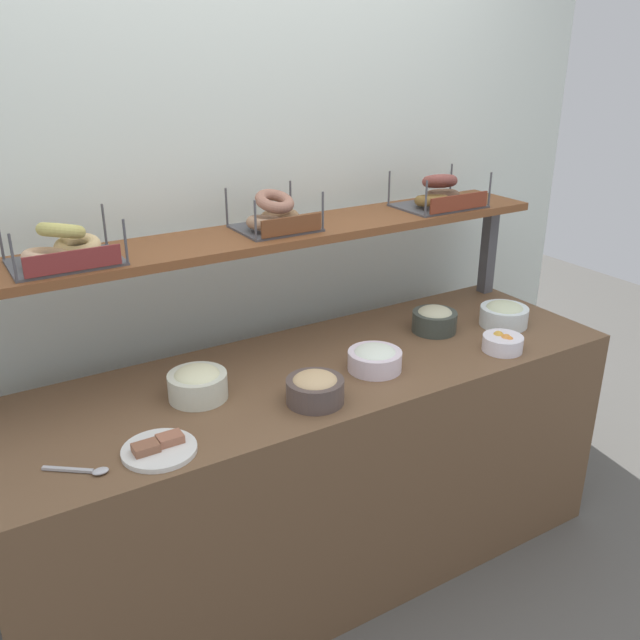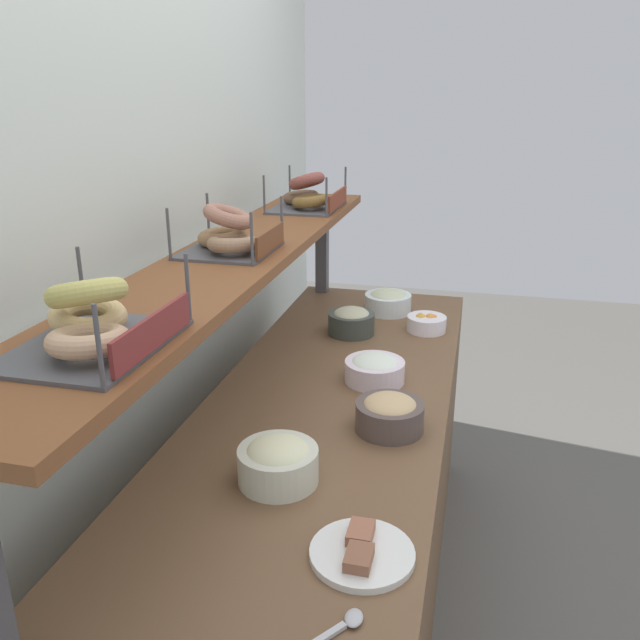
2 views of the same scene
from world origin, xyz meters
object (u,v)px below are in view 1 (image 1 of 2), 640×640
object	(u,v)px
serving_spoon_near_plate	(86,470)
bagel_basket_plain	(63,249)
bowl_cream_cheese	(375,358)
bowl_tuna_salad	(434,319)
bowl_scallion_spread	(504,314)
bagel_basket_cinnamon_raisin	(439,195)
bagel_basket_everything	(274,217)
bowl_fruit_salad	(503,343)
serving_plate_white	(159,449)
bowl_hummus	(315,388)
bowl_potato_salad	(198,383)

from	to	relation	value
serving_spoon_near_plate	bagel_basket_plain	world-z (taller)	bagel_basket_plain
bowl_cream_cheese	bowl_tuna_salad	bearing A→B (deg)	21.18
bowl_scallion_spread	bagel_basket_cinnamon_raisin	xyz separation A→B (m)	(-0.11, 0.30, 0.43)
bagel_basket_everything	bagel_basket_plain	bearing A→B (deg)	-177.90
bowl_fruit_salad	bagel_basket_cinnamon_raisin	xyz separation A→B (m)	(0.07, 0.48, 0.44)
serving_spoon_near_plate	bowl_cream_cheese	bearing A→B (deg)	5.70
bowl_tuna_salad	bowl_fruit_salad	xyz separation A→B (m)	(0.10, -0.27, -0.02)
bowl_tuna_salad	serving_plate_white	bearing A→B (deg)	-167.76
bowl_tuna_salad	serving_spoon_near_plate	bearing A→B (deg)	-169.74
bowl_scallion_spread	bagel_basket_plain	xyz separation A→B (m)	(-1.56, 0.31, 0.43)
bowl_hummus	bagel_basket_everything	xyz separation A→B (m)	(0.12, 0.48, 0.43)
serving_plate_white	bagel_basket_cinnamon_raisin	xyz separation A→B (m)	(1.36, 0.47, 0.46)
bowl_cream_cheese	bagel_basket_cinnamon_raisin	size ratio (longest dim) A/B	0.55
bowl_hummus	serving_spoon_near_plate	distance (m)	0.71
serving_plate_white	bagel_basket_everything	xyz separation A→B (m)	(0.64, 0.50, 0.47)
bowl_tuna_salad	bowl_scallion_spread	bearing A→B (deg)	-19.33
bagel_basket_cinnamon_raisin	bowl_hummus	bearing A→B (deg)	-152.17
bowl_fruit_salad	bagel_basket_cinnamon_raisin	world-z (taller)	bagel_basket_cinnamon_raisin
serving_spoon_near_plate	bowl_hummus	bearing A→B (deg)	0.97
serving_plate_white	bowl_scallion_spread	bearing A→B (deg)	6.33
bowl_scallion_spread	bagel_basket_everything	distance (m)	1.00
bowl_scallion_spread	bagel_basket_cinnamon_raisin	distance (m)	0.54
serving_plate_white	bowl_hummus	bearing A→B (deg)	2.19
bowl_hummus	bagel_basket_cinnamon_raisin	bearing A→B (deg)	27.83
bowl_cream_cheese	bowl_scallion_spread	bearing A→B (deg)	4.77
bowl_scallion_spread	serving_spoon_near_plate	xyz separation A→B (m)	(-1.67, -0.16, -0.04)
bowl_potato_salad	bagel_basket_plain	distance (m)	0.57
bowl_cream_cheese	bowl_hummus	bearing A→B (deg)	-163.24
bowl_potato_salad	bagel_basket_everything	distance (m)	0.66
bowl_cream_cheese	bagel_basket_plain	distance (m)	1.06
serving_spoon_near_plate	bowl_tuna_salad	bearing A→B (deg)	10.26
bowl_hummus	serving_plate_white	bearing A→B (deg)	-177.81
bowl_hummus	serving_plate_white	xyz separation A→B (m)	(-0.51, -0.02, -0.04)
bowl_cream_cheese	bagel_basket_everything	size ratio (longest dim) A/B	0.68
bagel_basket_plain	bagel_basket_everything	distance (m)	0.72
bowl_fruit_salad	serving_plate_white	xyz separation A→B (m)	(-1.29, 0.01, -0.02)
bowl_potato_salad	bagel_basket_cinnamon_raisin	xyz separation A→B (m)	(1.15, 0.23, 0.42)
bowl_tuna_salad	bagel_basket_plain	bearing A→B (deg)	170.59
bowl_cream_cheese	bowl_fruit_salad	xyz separation A→B (m)	(0.49, -0.12, -0.01)
bowl_hummus	bowl_cream_cheese	bearing A→B (deg)	16.76
bowl_cream_cheese	bagel_basket_cinnamon_raisin	xyz separation A→B (m)	(0.56, 0.36, 0.43)
bowl_scallion_spread	serving_spoon_near_plate	distance (m)	1.68
bowl_fruit_salad	bagel_basket_everything	distance (m)	0.94
bowl_scallion_spread	bowl_hummus	distance (m)	0.97
serving_plate_white	serving_spoon_near_plate	distance (m)	0.20
bowl_potato_salad	bagel_basket_cinnamon_raisin	bearing A→B (deg)	11.43
bowl_cream_cheese	bagel_basket_plain	xyz separation A→B (m)	(-0.89, 0.37, 0.44)
bowl_tuna_salad	bagel_basket_cinnamon_raisin	size ratio (longest dim) A/B	0.51
bowl_hummus	bagel_basket_everything	bearing A→B (deg)	75.69
serving_spoon_near_plate	bagel_basket_cinnamon_raisin	size ratio (longest dim) A/B	0.45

